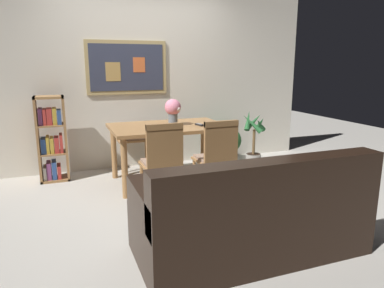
# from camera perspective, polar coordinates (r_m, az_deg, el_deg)

# --- Properties ---
(ground_plane) EXTENTS (12.00, 12.00, 0.00)m
(ground_plane) POSITION_cam_1_polar(r_m,az_deg,el_deg) (4.13, -3.01, -8.48)
(ground_plane) COLOR #B7B2A8
(wall_back_with_painting) EXTENTS (5.20, 0.14, 2.60)m
(wall_back_with_painting) POSITION_cam_1_polar(r_m,az_deg,el_deg) (5.28, -8.21, 10.55)
(wall_back_with_painting) COLOR silver
(wall_back_with_painting) RESTS_ON ground_plane
(dining_table) EXTENTS (1.43, 0.94, 0.73)m
(dining_table) POSITION_cam_1_polar(r_m,az_deg,el_deg) (4.50, -3.79, 1.80)
(dining_table) COLOR #9E7042
(dining_table) RESTS_ON ground_plane
(dining_chair_near_left) EXTENTS (0.40, 0.41, 0.91)m
(dining_chair_near_left) POSITION_cam_1_polar(r_m,az_deg,el_deg) (3.72, -4.76, -2.17)
(dining_chair_near_left) COLOR #9E7042
(dining_chair_near_left) RESTS_ON ground_plane
(dining_chair_far_left) EXTENTS (0.40, 0.41, 0.91)m
(dining_chair_far_left) POSITION_cam_1_polar(r_m,az_deg,el_deg) (5.22, -9.89, 1.99)
(dining_chair_far_left) COLOR #9E7042
(dining_chair_far_left) RESTS_ON ground_plane
(dining_chair_near_right) EXTENTS (0.40, 0.41, 0.91)m
(dining_chair_near_right) POSITION_cam_1_polar(r_m,az_deg,el_deg) (3.89, 4.01, -1.50)
(dining_chair_near_right) COLOR #9E7042
(dining_chair_near_right) RESTS_ON ground_plane
(leather_couch) EXTENTS (1.80, 0.84, 0.84)m
(leather_couch) POSITION_cam_1_polar(r_m,az_deg,el_deg) (2.90, 9.58, -11.46)
(leather_couch) COLOR black
(leather_couch) RESTS_ON ground_plane
(bookshelf) EXTENTS (0.36, 0.28, 1.10)m
(bookshelf) POSITION_cam_1_polar(r_m,az_deg,el_deg) (4.91, -21.54, 0.53)
(bookshelf) COLOR #9E7042
(bookshelf) RESTS_ON ground_plane
(potted_ivy) EXTENTS (0.39, 0.39, 0.57)m
(potted_ivy) POSITION_cam_1_polar(r_m,az_deg,el_deg) (5.51, 5.85, 0.15)
(potted_ivy) COLOR #4C4742
(potted_ivy) RESTS_ON ground_plane
(potted_palm) EXTENTS (0.42, 0.43, 0.84)m
(potted_palm) POSITION_cam_1_polar(r_m,az_deg,el_deg) (5.22, 9.83, -0.07)
(potted_palm) COLOR #B2ADA3
(potted_palm) RESTS_ON ground_plane
(flower_vase) EXTENTS (0.21, 0.21, 0.33)m
(flower_vase) POSITION_cam_1_polar(r_m,az_deg,el_deg) (4.45, -3.08, 5.53)
(flower_vase) COLOR slate
(flower_vase) RESTS_ON dining_table
(tv_remote) EXTENTS (0.08, 0.16, 0.02)m
(tv_remote) POSITION_cam_1_polar(r_m,az_deg,el_deg) (4.47, 1.22, 3.11)
(tv_remote) COLOR black
(tv_remote) RESTS_ON dining_table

